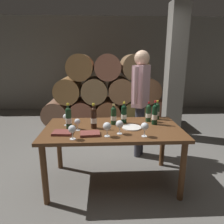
{
  "coord_description": "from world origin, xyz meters",
  "views": [
    {
      "loc": [
        -0.12,
        -2.39,
        1.61
      ],
      "look_at": [
        0.0,
        0.2,
        0.91
      ],
      "focal_mm": 32.6,
      "sensor_mm": 36.0,
      "label": 1
    }
  ],
  "objects_px": {
    "wine_bottle_3": "(114,115)",
    "wine_glass_5": "(72,129)",
    "wine_glass_1": "(107,127)",
    "wine_glass_2": "(120,124)",
    "leather_ledger": "(63,133)",
    "dining_table": "(113,135)",
    "sommelier_presenting": "(141,94)",
    "wine_glass_4": "(145,127)",
    "wine_bottle_5": "(69,118)",
    "tasting_notebook": "(90,134)",
    "wine_bottle_2": "(157,111)",
    "wine_bottle_6": "(94,118)",
    "wine_bottle_1": "(155,114)",
    "serving_plate": "(132,127)",
    "wine_glass_3": "(77,122)",
    "wine_bottle_0": "(124,114)",
    "wine_bottle_4": "(148,113)",
    "wine_glass_0": "(66,117)"
  },
  "relations": [
    {
      "from": "wine_bottle_3",
      "to": "wine_glass_5",
      "type": "distance_m",
      "value": 0.67
    },
    {
      "from": "wine_glass_1",
      "to": "wine_glass_2",
      "type": "xyz_separation_m",
      "value": [
        0.14,
        0.07,
        -0.0
      ]
    },
    {
      "from": "wine_glass_5",
      "to": "leather_ledger",
      "type": "relative_size",
      "value": 0.72
    },
    {
      "from": "wine_glass_5",
      "to": "leather_ledger",
      "type": "xyz_separation_m",
      "value": [
        -0.14,
        0.17,
        -0.1
      ]
    },
    {
      "from": "dining_table",
      "to": "sommelier_presenting",
      "type": "bearing_deg",
      "value": 57.43
    },
    {
      "from": "wine_glass_5",
      "to": "wine_glass_4",
      "type": "bearing_deg",
      "value": 3.06
    },
    {
      "from": "wine_bottle_5",
      "to": "wine_glass_4",
      "type": "relative_size",
      "value": 1.97
    },
    {
      "from": "wine_glass_4",
      "to": "tasting_notebook",
      "type": "height_order",
      "value": "wine_glass_4"
    },
    {
      "from": "wine_glass_1",
      "to": "tasting_notebook",
      "type": "bearing_deg",
      "value": 163.48
    },
    {
      "from": "wine_bottle_2",
      "to": "wine_bottle_6",
      "type": "height_order",
      "value": "wine_bottle_6"
    },
    {
      "from": "tasting_notebook",
      "to": "wine_glass_5",
      "type": "bearing_deg",
      "value": -151.1
    },
    {
      "from": "wine_bottle_1",
      "to": "wine_bottle_6",
      "type": "height_order",
      "value": "wine_bottle_1"
    },
    {
      "from": "wine_bottle_6",
      "to": "tasting_notebook",
      "type": "distance_m",
      "value": 0.26
    },
    {
      "from": "wine_glass_2",
      "to": "sommelier_presenting",
      "type": "relative_size",
      "value": 0.09
    },
    {
      "from": "dining_table",
      "to": "wine_bottle_1",
      "type": "xyz_separation_m",
      "value": [
        0.55,
        0.11,
        0.23
      ]
    },
    {
      "from": "serving_plate",
      "to": "sommelier_presenting",
      "type": "distance_m",
      "value": 0.85
    },
    {
      "from": "wine_glass_1",
      "to": "tasting_notebook",
      "type": "distance_m",
      "value": 0.22
    },
    {
      "from": "wine_glass_3",
      "to": "wine_glass_2",
      "type": "bearing_deg",
      "value": -15.81
    },
    {
      "from": "wine_bottle_5",
      "to": "wine_bottle_6",
      "type": "xyz_separation_m",
      "value": [
        0.31,
        -0.01,
        -0.0
      ]
    },
    {
      "from": "dining_table",
      "to": "wine_bottle_3",
      "type": "xyz_separation_m",
      "value": [
        0.02,
        0.14,
        0.21
      ]
    },
    {
      "from": "leather_ledger",
      "to": "serving_plate",
      "type": "distance_m",
      "value": 0.84
    },
    {
      "from": "wine_bottle_2",
      "to": "wine_bottle_0",
      "type": "bearing_deg",
      "value": -162.05
    },
    {
      "from": "wine_glass_2",
      "to": "wine_glass_3",
      "type": "height_order",
      "value": "wine_glass_2"
    },
    {
      "from": "wine_bottle_4",
      "to": "sommelier_presenting",
      "type": "relative_size",
      "value": 0.16
    },
    {
      "from": "wine_glass_2",
      "to": "wine_glass_5",
      "type": "bearing_deg",
      "value": -165.28
    },
    {
      "from": "wine_glass_1",
      "to": "wine_glass_0",
      "type": "bearing_deg",
      "value": 141.74
    },
    {
      "from": "wine_glass_0",
      "to": "wine_glass_2",
      "type": "relative_size",
      "value": 0.95
    },
    {
      "from": "tasting_notebook",
      "to": "wine_bottle_1",
      "type": "bearing_deg",
      "value": 17.81
    },
    {
      "from": "leather_ledger",
      "to": "wine_glass_0",
      "type": "bearing_deg",
      "value": 95.02
    },
    {
      "from": "wine_bottle_2",
      "to": "wine_bottle_6",
      "type": "bearing_deg",
      "value": -158.62
    },
    {
      "from": "wine_bottle_6",
      "to": "leather_ledger",
      "type": "relative_size",
      "value": 1.43
    },
    {
      "from": "wine_bottle_2",
      "to": "wine_bottle_4",
      "type": "bearing_deg",
      "value": -146.18
    },
    {
      "from": "leather_ledger",
      "to": "wine_glass_2",
      "type": "bearing_deg",
      "value": 1.38
    },
    {
      "from": "wine_glass_1",
      "to": "leather_ledger",
      "type": "bearing_deg",
      "value": 168.53
    },
    {
      "from": "wine_bottle_5",
      "to": "wine_bottle_6",
      "type": "height_order",
      "value": "wine_bottle_5"
    },
    {
      "from": "wine_bottle_6",
      "to": "wine_glass_1",
      "type": "distance_m",
      "value": 0.32
    },
    {
      "from": "wine_bottle_3",
      "to": "wine_bottle_5",
      "type": "distance_m",
      "value": 0.57
    },
    {
      "from": "wine_glass_4",
      "to": "tasting_notebook",
      "type": "bearing_deg",
      "value": 172.69
    },
    {
      "from": "wine_bottle_5",
      "to": "wine_glass_3",
      "type": "distance_m",
      "value": 0.14
    },
    {
      "from": "wine_bottle_5",
      "to": "wine_glass_0",
      "type": "distance_m",
      "value": 0.13
    },
    {
      "from": "dining_table",
      "to": "leather_ledger",
      "type": "bearing_deg",
      "value": -162.81
    },
    {
      "from": "wine_bottle_0",
      "to": "wine_bottle_6",
      "type": "height_order",
      "value": "wine_bottle_6"
    },
    {
      "from": "wine_glass_4",
      "to": "wine_glass_5",
      "type": "relative_size",
      "value": 1.02
    },
    {
      "from": "wine_glass_5",
      "to": "wine_glass_1",
      "type": "bearing_deg",
      "value": 9.54
    },
    {
      "from": "wine_bottle_2",
      "to": "wine_glass_1",
      "type": "distance_m",
      "value": 0.95
    },
    {
      "from": "wine_bottle_0",
      "to": "wine_bottle_4",
      "type": "bearing_deg",
      "value": 10.21
    },
    {
      "from": "sommelier_presenting",
      "to": "wine_glass_0",
      "type": "bearing_deg",
      "value": -149.57
    },
    {
      "from": "wine_bottle_4",
      "to": "wine_glass_4",
      "type": "distance_m",
      "value": 0.57
    },
    {
      "from": "tasting_notebook",
      "to": "wine_glass_3",
      "type": "bearing_deg",
      "value": 130.33
    },
    {
      "from": "dining_table",
      "to": "wine_bottle_3",
      "type": "relative_size",
      "value": 6.23
    }
  ]
}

